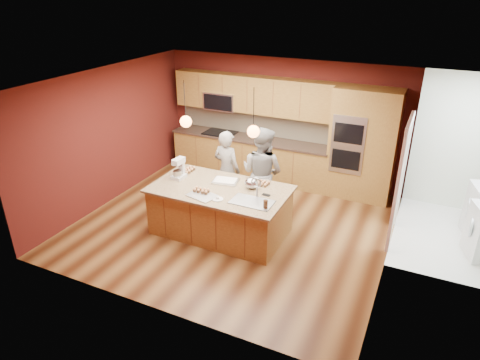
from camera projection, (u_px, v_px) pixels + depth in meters
The scene contains 24 objects.
floor at pixel (233, 225), 8.02m from camera, with size 5.50×5.50×0.00m, color #43220F.
ceiling at pixel (232, 80), 6.89m from camera, with size 5.50×5.50×0.00m, color silver.
wall_back at pixel (282, 120), 9.51m from camera, with size 5.50×5.50×0.00m, color #4D1612.
wall_front at pixel (146, 225), 5.40m from camera, with size 5.50×5.50×0.00m, color #4D1612.
wall_left at pixel (109, 136), 8.52m from camera, with size 5.00×5.00×0.00m, color #4D1612.
wall_right at pixel (398, 187), 6.40m from camera, with size 5.00×5.00×0.00m, color #4D1612.
cabinet_run at pixel (249, 135), 9.72m from camera, with size 3.74×0.64×2.30m.
oven_column at pixel (363, 145), 8.63m from camera, with size 1.30×0.62×2.30m.
doorway_trim at pixel (399, 184), 7.19m from camera, with size 0.08×1.11×2.20m, color white, non-canonical shape.
pendant_left at pixel (186, 121), 7.20m from camera, with size 0.20×0.20×0.80m.
pendant_right at pixel (253, 131), 6.72m from camera, with size 0.20×0.20×0.80m.
island at pixel (221, 210), 7.61m from camera, with size 2.39×1.34×1.26m.
person_left at pixel (227, 170), 8.35m from camera, with size 0.58×0.38×1.60m, color black.
person_right at pixel (262, 173), 8.03m from camera, with size 0.86×0.67×1.76m, color slate.
stand_mixer at pixel (179, 170), 7.76m from camera, with size 0.21×0.29×0.38m.
sheet_cake at pixel (225, 181), 7.64m from camera, with size 0.49×0.40×0.05m.
cooling_rack at pixel (202, 196), 7.15m from camera, with size 0.47×0.33×0.02m, color silver.
mixing_bowl at pixel (251, 183), 7.39m from camera, with size 0.24×0.24×0.21m, color #A9ACB1.
plate at pixel (218, 199), 7.04m from camera, with size 0.19×0.19×0.01m, color silver.
tumbler at pixel (266, 204), 6.74m from camera, with size 0.07×0.07×0.14m, color #3A2213.
phone at pixel (266, 195), 7.18m from camera, with size 0.14×0.07×0.01m, color black.
cupcakes_left at pixel (188, 170), 8.05m from camera, with size 0.17×0.34×0.08m, color tan, non-canonical shape.
cupcakes_rack at pixel (201, 190), 7.24m from camera, with size 0.30×0.15×0.07m, color tan, non-canonical shape.
cupcakes_right at pixel (263, 183), 7.54m from camera, with size 0.21×0.21×0.06m, color tan, non-canonical shape.
Camera 1 is at (3.06, -6.22, 4.14)m, focal length 32.00 mm.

